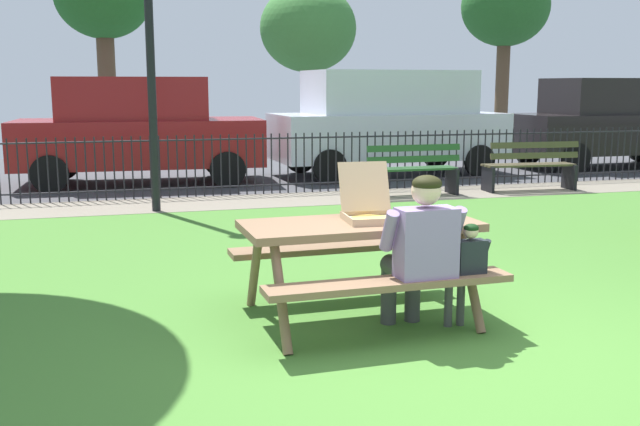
# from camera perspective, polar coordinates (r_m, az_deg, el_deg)

# --- Properties ---
(ground) EXTENTS (28.00, 11.71, 0.02)m
(ground) POSITION_cam_1_polar(r_m,az_deg,el_deg) (6.72, 4.83, -5.75)
(ground) COLOR #477D30
(cobblestone_walkway) EXTENTS (28.00, 1.40, 0.01)m
(cobblestone_walkway) POSITION_cam_1_polar(r_m,az_deg,el_deg) (11.58, -4.08, 0.95)
(cobblestone_walkway) COLOR gray
(street_asphalt) EXTENTS (28.00, 7.50, 0.01)m
(street_asphalt) POSITION_cam_1_polar(r_m,az_deg,el_deg) (15.93, -7.30, 3.36)
(street_asphalt) COLOR #424247
(picnic_table_foreground) EXTENTS (1.85, 1.54, 0.79)m
(picnic_table_foreground) POSITION_cam_1_polar(r_m,az_deg,el_deg) (5.65, 3.13, -2.41)
(picnic_table_foreground) COLOR #846248
(picnic_table_foreground) RESTS_ON ground
(pizza_box_open) EXTENTS (0.43, 0.51, 0.43)m
(pizza_box_open) POSITION_cam_1_polar(r_m,az_deg,el_deg) (5.68, 3.86, 0.28)
(pizza_box_open) COLOR tan
(pizza_box_open) RESTS_ON picnic_table_foreground
(adult_at_table) EXTENTS (0.62, 0.60, 1.19)m
(adult_at_table) POSITION_cam_1_polar(r_m,az_deg,el_deg) (5.29, 7.78, -2.68)
(adult_at_table) COLOR #414141
(adult_at_table) RESTS_ON ground
(child_at_table) EXTENTS (0.32, 0.31, 0.83)m
(child_at_table) POSITION_cam_1_polar(r_m,az_deg,el_deg) (5.46, 11.26, -4.04)
(child_at_table) COLOR #4C4C4C
(child_at_table) RESTS_ON ground
(iron_fence_streetside) EXTENTS (23.31, 0.03, 1.01)m
(iron_fence_streetside) POSITION_cam_1_polar(r_m,az_deg,el_deg) (12.19, -4.77, 3.85)
(iron_fence_streetside) COLOR black
(iron_fence_streetside) RESTS_ON ground
(park_bench_center) EXTENTS (1.60, 0.46, 0.85)m
(park_bench_center) POSITION_cam_1_polar(r_m,az_deg,el_deg) (12.08, 7.05, 3.29)
(park_bench_center) COLOR #2A572C
(park_bench_center) RESTS_ON ground
(park_bench_right) EXTENTS (1.62, 0.56, 0.85)m
(park_bench_right) POSITION_cam_1_polar(r_m,az_deg,el_deg) (13.09, 16.04, 3.48)
(park_bench_right) COLOR brown
(park_bench_right) RESTS_ON ground
(lamp_post_walkway) EXTENTS (0.28, 0.28, 4.53)m
(lamp_post_walkway) POSITION_cam_1_polar(r_m,az_deg,el_deg) (10.74, -13.18, 14.63)
(lamp_post_walkway) COLOR black
(lamp_post_walkway) RESTS_ON ground
(parked_car_center) EXTENTS (4.49, 2.09, 1.94)m
(parked_car_center) POSITION_cam_1_polar(r_m,az_deg,el_deg) (13.86, -13.95, 6.37)
(parked_car_center) COLOR maroon
(parked_car_center) RESTS_ON ground
(parked_car_right) EXTENTS (4.69, 2.15, 2.08)m
(parked_car_right) POSITION_cam_1_polar(r_m,az_deg,el_deg) (14.82, 5.36, 7.18)
(parked_car_right) COLOR silver
(parked_car_right) RESTS_ON ground
(parked_car_far_right) EXTENTS (4.41, 1.92, 1.94)m
(parked_car_far_right) POSITION_cam_1_polar(r_m,az_deg,el_deg) (17.38, 21.75, 6.63)
(parked_car_far_right) COLOR black
(parked_car_far_right) RESTS_ON ground
(far_tree_center) EXTENTS (2.80, 2.80, 4.68)m
(far_tree_center) POSITION_cam_1_polar(r_m,az_deg,el_deg) (21.93, -0.93, 14.04)
(far_tree_center) COLOR brown
(far_tree_center) RESTS_ON ground
(far_tree_midright) EXTENTS (2.74, 2.74, 5.45)m
(far_tree_midright) POSITION_cam_1_polar(r_m,az_deg,el_deg) (24.40, 14.23, 15.15)
(far_tree_midright) COLOR brown
(far_tree_midright) RESTS_ON ground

